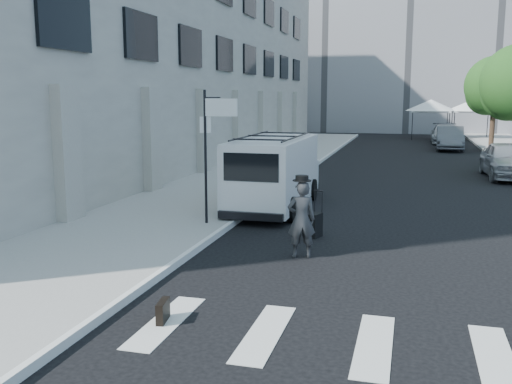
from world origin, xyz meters
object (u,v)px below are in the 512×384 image
Objects in this scene: briefcase at (163,311)px; parked_car_c at (445,134)px; businessman at (301,219)px; parked_car_b at (450,138)px; parked_car_a at (508,160)px; suitcase at (314,225)px; cargo_van at (275,172)px.

briefcase is 37.27m from parked_car_c.
briefcase is at bearing 53.07° from businessman.
parked_car_b is 0.94× the size of parked_car_c.
briefcase is at bearing -114.60° from parked_car_a.
suitcase is (1.39, 6.00, 0.14)m from briefcase.
businessman is at bearing -70.73° from cargo_van.
briefcase is at bearing -99.58° from parked_car_b.
briefcase is (-1.40, -4.14, -0.67)m from businessman.
parked_car_a reaches higher than parked_car_c.
cargo_van is (-1.85, 5.30, 0.30)m from businessman.
parked_car_a is at bearing -131.79° from businessman.
suitcase is at bearing -99.08° from parked_car_b.
parked_car_c is (0.00, 5.41, -0.05)m from parked_car_b.
cargo_van is 1.17× the size of parked_car_c.
cargo_van is at bearing -105.18° from parked_car_b.
briefcase is 0.08× the size of cargo_van.
parked_car_b reaches higher than briefcase.
parked_car_b reaches higher than parked_car_c.
parked_car_a is 18.40m from parked_car_c.
suitcase is at bearing -107.74° from businessman.
suitcase is 0.23× the size of parked_car_c.
cargo_van is at bearing 136.49° from suitcase.
businessman reaches higher than parked_car_b.
suitcase is 3.98m from cargo_van.
parked_car_c is at bearing 92.91° from parked_car_a.
parked_car_c is (6.05, 36.77, 0.55)m from briefcase.
parked_car_b is at bearing -117.89° from businessman.
parked_car_b is (-1.60, 12.92, -0.02)m from parked_car_a.
suitcase is 25.78m from parked_car_b.
suitcase is (-0.01, 1.86, -0.54)m from businessman.
cargo_van is 1.26× the size of parked_car_a.
suitcase is at bearing -61.84° from cargo_van.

